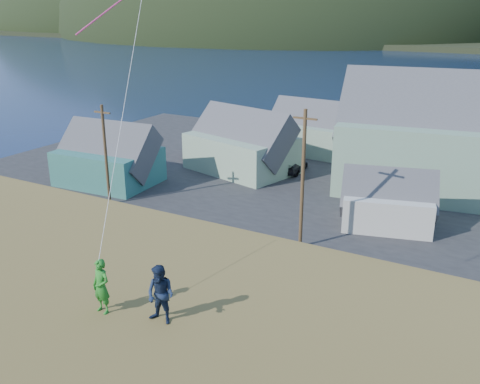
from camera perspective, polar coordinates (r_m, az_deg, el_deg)
name	(u,v)px	position (r m, az deg, el deg)	size (l,w,h in m)	color
ground	(282,254)	(35.66, 4.48, -6.66)	(900.00, 900.00, 0.00)	#0A1638
grass_strip	(268,266)	(34.01, 3.05, -7.89)	(110.00, 8.00, 0.10)	#4C3D19
waterfront_lot	(360,183)	(50.52, 12.65, 0.94)	(72.00, 36.00, 0.12)	#28282B
wharf	(368,126)	(73.42, 13.53, 6.89)	(26.00, 14.00, 0.90)	gray
shed_teal	(108,157)	(49.95, -13.90, 3.68)	(9.22, 6.79, 6.98)	#285E55
shed_palegreen_near	(241,144)	(52.19, 0.12, 5.19)	(11.65, 8.84, 7.57)	gray
shed_white	(388,201)	(40.48, 15.53, -0.91)	(7.65, 6.03, 5.35)	beige
shed_palegreen_far	(317,129)	(59.57, 8.18, 6.65)	(10.98, 6.80, 7.10)	slate
utility_poles	(284,181)	(35.47, 4.70, 1.15)	(28.65, 0.24, 9.38)	#47331E
parked_cars	(276,153)	(56.73, 3.87, 4.21)	(23.00, 11.92, 1.55)	white
kite_flyer_green	(101,286)	(15.93, -14.58, -9.72)	(0.60, 0.39, 1.65)	#207821
kite_flyer_navy	(161,295)	(15.11, -8.47, -10.78)	(0.84, 0.65, 1.72)	#16223D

